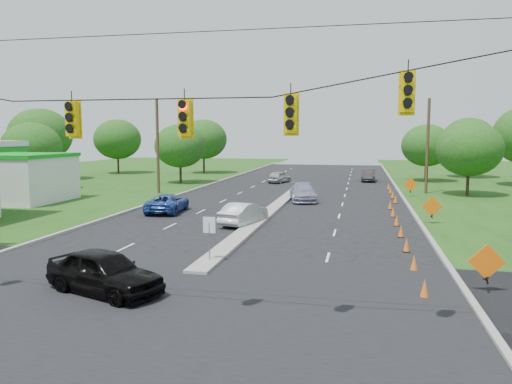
# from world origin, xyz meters

# --- Properties ---
(ground) EXTENTS (160.00, 160.00, 0.00)m
(ground) POSITION_xyz_m (0.00, 0.00, 0.00)
(ground) COLOR black
(ground) RESTS_ON ground
(cross_street) EXTENTS (160.00, 14.00, 0.02)m
(cross_street) POSITION_xyz_m (0.00, 0.00, 0.00)
(cross_street) COLOR black
(cross_street) RESTS_ON ground
(curb_left) EXTENTS (0.25, 110.00, 0.16)m
(curb_left) POSITION_xyz_m (-10.10, 30.00, 0.00)
(curb_left) COLOR gray
(curb_left) RESTS_ON ground
(curb_right) EXTENTS (0.25, 110.00, 0.16)m
(curb_right) POSITION_xyz_m (10.10, 30.00, 0.00)
(curb_right) COLOR gray
(curb_right) RESTS_ON ground
(median) EXTENTS (1.00, 34.00, 0.18)m
(median) POSITION_xyz_m (0.00, 21.00, 0.00)
(median) COLOR gray
(median) RESTS_ON ground
(median_sign) EXTENTS (0.55, 0.06, 2.05)m
(median_sign) POSITION_xyz_m (0.00, 6.00, 1.46)
(median_sign) COLOR gray
(median_sign) RESTS_ON ground
(signal_span) EXTENTS (25.60, 0.32, 9.00)m
(signal_span) POSITION_xyz_m (-0.05, -1.00, 4.97)
(signal_span) COLOR #422D1C
(signal_span) RESTS_ON ground
(utility_pole_far_left) EXTENTS (0.28, 0.28, 9.00)m
(utility_pole_far_left) POSITION_xyz_m (-12.50, 30.00, 4.50)
(utility_pole_far_left) COLOR #422D1C
(utility_pole_far_left) RESTS_ON ground
(utility_pole_far_right) EXTENTS (0.28, 0.28, 9.00)m
(utility_pole_far_right) POSITION_xyz_m (12.50, 35.00, 4.50)
(utility_pole_far_right) COLOR #422D1C
(utility_pole_far_right) RESTS_ON ground
(cone_0) EXTENTS (0.32, 0.32, 0.70)m
(cone_0) POSITION_xyz_m (8.62, 3.00, 0.35)
(cone_0) COLOR orange
(cone_0) RESTS_ON ground
(cone_1) EXTENTS (0.32, 0.32, 0.70)m
(cone_1) POSITION_xyz_m (8.62, 6.50, 0.35)
(cone_1) COLOR orange
(cone_1) RESTS_ON ground
(cone_2) EXTENTS (0.32, 0.32, 0.70)m
(cone_2) POSITION_xyz_m (8.62, 10.00, 0.35)
(cone_2) COLOR orange
(cone_2) RESTS_ON ground
(cone_3) EXTENTS (0.32, 0.32, 0.70)m
(cone_3) POSITION_xyz_m (8.62, 13.50, 0.35)
(cone_3) COLOR orange
(cone_3) RESTS_ON ground
(cone_4) EXTENTS (0.32, 0.32, 0.70)m
(cone_4) POSITION_xyz_m (8.62, 17.00, 0.35)
(cone_4) COLOR orange
(cone_4) RESTS_ON ground
(cone_5) EXTENTS (0.32, 0.32, 0.70)m
(cone_5) POSITION_xyz_m (8.62, 20.50, 0.35)
(cone_5) COLOR orange
(cone_5) RESTS_ON ground
(cone_6) EXTENTS (0.32, 0.32, 0.70)m
(cone_6) POSITION_xyz_m (8.62, 24.00, 0.35)
(cone_6) COLOR orange
(cone_6) RESTS_ON ground
(cone_7) EXTENTS (0.32, 0.32, 0.70)m
(cone_7) POSITION_xyz_m (9.22, 27.50, 0.35)
(cone_7) COLOR orange
(cone_7) RESTS_ON ground
(cone_8) EXTENTS (0.32, 0.32, 0.70)m
(cone_8) POSITION_xyz_m (9.22, 31.00, 0.35)
(cone_8) COLOR orange
(cone_8) RESTS_ON ground
(cone_9) EXTENTS (0.32, 0.32, 0.70)m
(cone_9) POSITION_xyz_m (9.22, 34.50, 0.35)
(cone_9) COLOR orange
(cone_9) RESTS_ON ground
(cone_10) EXTENTS (0.32, 0.32, 0.70)m
(cone_10) POSITION_xyz_m (9.22, 38.00, 0.35)
(cone_10) COLOR orange
(cone_10) RESTS_ON ground
(work_sign_0) EXTENTS (1.27, 0.58, 1.37)m
(work_sign_0) POSITION_xyz_m (10.80, 4.00, 1.09)
(work_sign_0) COLOR black
(work_sign_0) RESTS_ON ground
(work_sign_1) EXTENTS (1.27, 0.58, 1.37)m
(work_sign_1) POSITION_xyz_m (10.80, 18.00, 1.09)
(work_sign_1) COLOR black
(work_sign_1) RESTS_ON ground
(work_sign_2) EXTENTS (1.27, 0.58, 1.37)m
(work_sign_2) POSITION_xyz_m (10.80, 32.00, 1.09)
(work_sign_2) COLOR black
(work_sign_2) RESTS_ON ground
(tree_2) EXTENTS (5.88, 5.88, 6.86)m
(tree_2) POSITION_xyz_m (-26.00, 30.00, 4.34)
(tree_2) COLOR black
(tree_2) RESTS_ON ground
(tree_3) EXTENTS (7.56, 7.56, 8.82)m
(tree_3) POSITION_xyz_m (-32.00, 40.00, 5.58)
(tree_3) COLOR black
(tree_3) RESTS_ON ground
(tree_4) EXTENTS (6.72, 6.72, 7.84)m
(tree_4) POSITION_xyz_m (-28.00, 52.00, 4.96)
(tree_4) COLOR black
(tree_4) RESTS_ON ground
(tree_5) EXTENTS (5.88, 5.88, 6.86)m
(tree_5) POSITION_xyz_m (-14.00, 40.00, 4.34)
(tree_5) COLOR black
(tree_5) RESTS_ON ground
(tree_6) EXTENTS (6.72, 6.72, 7.84)m
(tree_6) POSITION_xyz_m (-16.00, 55.00, 4.96)
(tree_6) COLOR black
(tree_6) RESTS_ON ground
(tree_9) EXTENTS (5.88, 5.88, 6.86)m
(tree_9) POSITION_xyz_m (16.00, 34.00, 4.34)
(tree_9) COLOR black
(tree_9) RESTS_ON ground
(tree_11) EXTENTS (6.72, 6.72, 7.84)m
(tree_11) POSITION_xyz_m (20.00, 55.00, 4.96)
(tree_11) COLOR black
(tree_11) RESTS_ON ground
(tree_12) EXTENTS (5.88, 5.88, 6.86)m
(tree_12) POSITION_xyz_m (14.00, 48.00, 4.34)
(tree_12) COLOR black
(tree_12) RESTS_ON ground
(black_sedan) EXTENTS (5.00, 3.37, 1.58)m
(black_sedan) POSITION_xyz_m (-2.38, 1.21, 0.79)
(black_sedan) COLOR black
(black_sedan) RESTS_ON ground
(white_sedan) EXTENTS (2.44, 4.47, 1.40)m
(white_sedan) POSITION_xyz_m (-0.72, 15.56, 0.70)
(white_sedan) COLOR #BABABA
(white_sedan) RESTS_ON ground
(blue_pickup) EXTENTS (2.66, 5.05, 1.35)m
(blue_pickup) POSITION_xyz_m (-7.28, 19.28, 0.68)
(blue_pickup) COLOR #244598
(blue_pickup) RESTS_ON ground
(silver_car_far) EXTENTS (3.03, 5.41, 1.48)m
(silver_car_far) POSITION_xyz_m (1.62, 27.46, 0.74)
(silver_car_far) COLOR #898CA6
(silver_car_far) RESTS_ON ground
(silver_car_oncoming) EXTENTS (2.74, 4.29, 1.36)m
(silver_car_oncoming) POSITION_xyz_m (-2.99, 43.22, 0.68)
(silver_car_oncoming) COLOR #ACACAC
(silver_car_oncoming) RESTS_ON ground
(dark_car_receding) EXTENTS (1.70, 4.53, 1.48)m
(dark_car_receding) POSITION_xyz_m (7.31, 47.18, 0.74)
(dark_car_receding) COLOR #2D2828
(dark_car_receding) RESTS_ON ground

